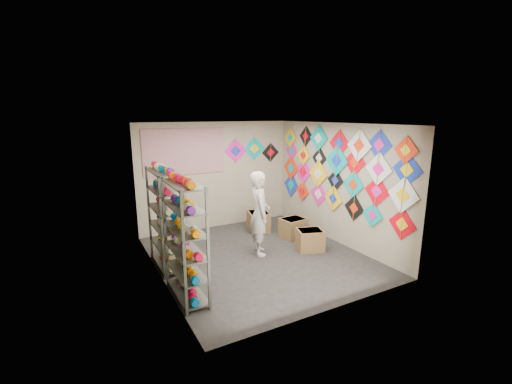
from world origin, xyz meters
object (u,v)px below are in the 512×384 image
shelf_rack_back (165,219)px  shopkeeper (260,213)px  carton_c (259,221)px  carton_a (310,240)px  shelf_rack_front (185,241)px  carton_b (293,228)px

shelf_rack_back → shopkeeper: (1.88, -0.31, -0.07)m
carton_c → carton_a: bearing=-62.7°
shelf_rack_front → carton_b: shelf_rack_front is taller
shopkeeper → shelf_rack_back: bearing=99.8°
shelf_rack_front → carton_c: 3.50m
shelf_rack_front → shopkeeper: (1.88, 0.99, -0.07)m
shelf_rack_front → carton_b: bearing=25.5°
shelf_rack_front → carton_a: 3.07m
shopkeeper → carton_c: (0.68, 1.28, -0.64)m
carton_a → carton_b: bearing=98.8°
shelf_rack_front → shopkeeper: 2.13m
shopkeeper → carton_a: size_ratio=3.23×
shopkeeper → carton_b: bearing=-49.5°
shelf_rack_back → carton_c: shelf_rack_back is taller
shelf_rack_front → shelf_rack_back: same height
shelf_rack_back → carton_c: bearing=20.8°
shelf_rack_back → carton_c: (2.56, 0.97, -0.71)m
shelf_rack_back → carton_b: bearing=3.0°
shelf_rack_back → carton_a: shelf_rack_back is taller
shelf_rack_back → carton_a: 3.08m
shopkeeper → carton_b: size_ratio=3.14×
carton_b → carton_c: carton_c is taller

